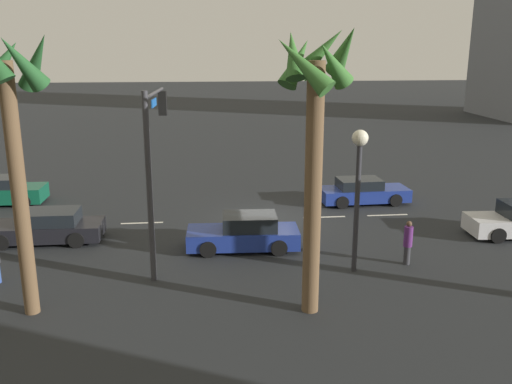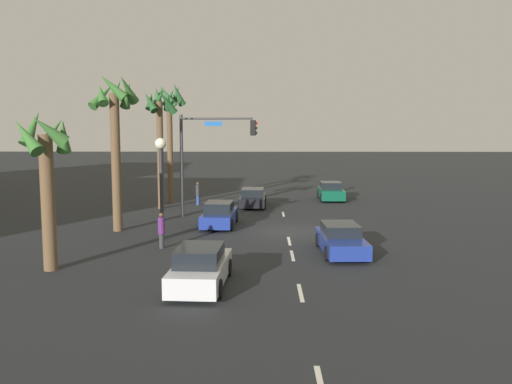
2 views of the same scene
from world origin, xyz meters
TOP-DOWN VIEW (x-y plane):
  - ground_plane at (0.00, 0.00)m, footprint 220.00×220.00m
  - lane_stripe_1 at (-11.12, 0.00)m, footprint 2.00×0.14m
  - lane_stripe_2 at (-5.78, 0.00)m, footprint 1.97×0.14m
  - lane_stripe_3 at (-2.70, 0.00)m, footprint 2.01×0.14m
  - lane_stripe_4 at (5.76, 0.00)m, footprint 1.90×0.14m
  - car_1 at (1.39, 3.79)m, footprint 4.45×1.97m
  - car_2 at (13.08, -3.99)m, footprint 4.00×1.96m
  - car_3 at (9.40, 2.07)m, footprint 4.66×1.92m
  - car_4 at (-5.20, -2.19)m, footprint 4.54×1.98m
  - traffic_signal at (4.65, 4.85)m, footprint 0.53×4.86m
  - streetlamp at (-2.31, 6.35)m, footprint 0.56×0.56m
  - pedestrian_0 at (-4.41, 5.97)m, footprint 0.37×0.37m
  - palm_tree_0 at (-0.11, 9.18)m, footprint 2.61×2.82m
  - palm_tree_1 at (8.13, 8.44)m, footprint 2.49×2.66m

SIDE VIEW (x-z plane):
  - ground_plane at x=0.00m, z-range 0.00..0.00m
  - lane_stripe_1 at x=-11.12m, z-range 0.00..0.01m
  - lane_stripe_2 at x=-5.78m, z-range 0.00..0.01m
  - lane_stripe_3 at x=-2.70m, z-range 0.00..0.01m
  - lane_stripe_4 at x=5.76m, z-range 0.00..0.01m
  - car_4 at x=-5.20m, z-range -0.04..1.25m
  - car_3 at x=9.40m, z-range -0.05..1.27m
  - car_1 at x=1.39m, z-range -0.06..1.36m
  - car_2 at x=13.08m, z-range -0.05..1.35m
  - pedestrian_0 at x=-4.41m, z-range 0.05..1.71m
  - streetlamp at x=-2.31m, z-range 1.10..6.17m
  - traffic_signal at x=4.65m, z-range 1.13..7.54m
  - palm_tree_0 at x=-0.11m, z-range 1.77..10.20m
  - palm_tree_1 at x=8.13m, z-range 1.79..10.18m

